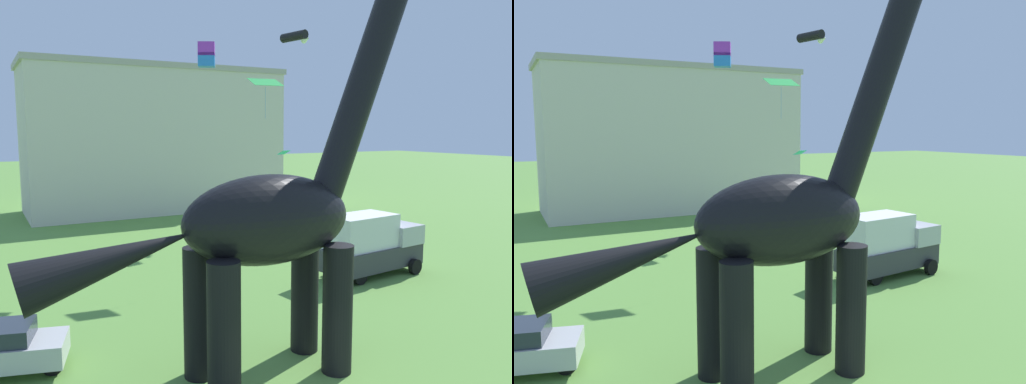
% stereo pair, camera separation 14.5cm
% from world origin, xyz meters
% --- Properties ---
extents(dinosaur_sculpture, '(12.79, 2.71, 13.36)m').
position_xyz_m(dinosaur_sculpture, '(0.06, 3.83, 4.83)').
color(dinosaur_sculpture, black).
rests_on(dinosaur_sculpture, ground_plane).
extents(parked_box_truck, '(5.79, 2.68, 3.20)m').
position_xyz_m(parked_box_truck, '(10.11, 10.48, 1.65)').
color(parked_box_truck, '#38383D').
rests_on(parked_box_truck, ground_plane).
extents(kite_near_high, '(0.97, 0.80, 0.30)m').
position_xyz_m(kite_near_high, '(11.16, 20.61, 5.89)').
color(kite_near_high, '#19B2B7').
extents(kite_trailing, '(2.32, 2.56, 0.73)m').
position_xyz_m(kite_trailing, '(14.94, 24.89, 14.59)').
color(kite_trailing, black).
extents(kite_apex, '(1.21, 1.21, 1.30)m').
position_xyz_m(kite_apex, '(4.05, 17.35, 11.55)').
color(kite_apex, purple).
extents(kite_drifting, '(1.83, 1.40, 2.19)m').
position_xyz_m(kite_drifting, '(6.62, 15.30, 10.02)').
color(kite_drifting, green).
extents(background_building_block, '(23.09, 9.09, 13.10)m').
position_xyz_m(background_building_block, '(7.30, 37.03, 6.56)').
color(background_building_block, beige).
rests_on(background_building_block, ground_plane).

